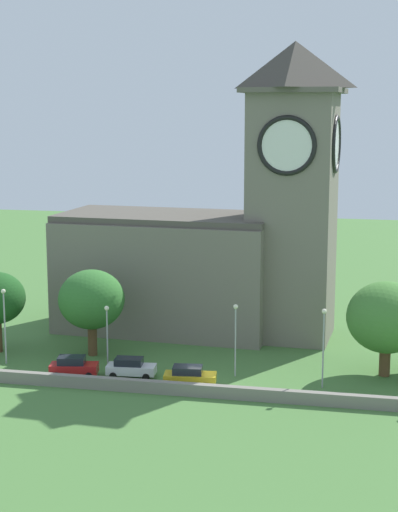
{
  "coord_description": "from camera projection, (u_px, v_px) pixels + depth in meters",
  "views": [
    {
      "loc": [
        14.14,
        -67.44,
        23.84
      ],
      "look_at": [
        -1.6,
        7.13,
        10.17
      ],
      "focal_mm": 57.59,
      "sensor_mm": 36.0,
      "label": 1
    }
  ],
  "objects": [
    {
      "name": "ground_plane",
      "position": [
        229.0,
        339.0,
        86.48
      ],
      "size": [
        200.0,
        200.0,
        0.0
      ],
      "primitive_type": "plane",
      "color": "#477538"
    },
    {
      "name": "streetlamp_central",
      "position": [
        235.0,
        328.0,
        73.51
      ],
      "size": [
        0.44,
        0.44,
        6.69
      ],
      "color": "#9EA0A5",
      "rests_on": "ground"
    },
    {
      "name": "church",
      "position": [
        215.0,
        241.0,
        87.74
      ],
      "size": [
        30.62,
        13.43,
        30.58
      ],
      "color": "slate",
      "rests_on": "ground"
    },
    {
      "name": "car_white",
      "position": [
        131.0,
        367.0,
        73.91
      ],
      "size": [
        4.54,
        2.34,
        1.78
      ],
      "color": "silver",
      "rests_on": "ground"
    },
    {
      "name": "quay_barrier",
      "position": [
        193.0,
        390.0,
        69.11
      ],
      "size": [
        42.41,
        0.7,
        1.07
      ],
      "primitive_type": "cube",
      "color": "gray",
      "rests_on": "ground"
    },
    {
      "name": "streetlamp_west_end",
      "position": [
        4.0,
        314.0,
        77.12
      ],
      "size": [
        0.44,
        0.44,
        7.26
      ],
      "color": "#9EA0A5",
      "rests_on": "ground"
    },
    {
      "name": "car_yellow",
      "position": [
        189.0,
        376.0,
        71.41
      ],
      "size": [
        4.72,
        2.6,
        1.82
      ],
      "color": "gold",
      "rests_on": "ground"
    },
    {
      "name": "tree_riverside_west",
      "position": [
        92.0,
        300.0,
        79.74
      ],
      "size": [
        6.46,
        6.46,
        8.52
      ],
      "color": "brown",
      "rests_on": "ground"
    },
    {
      "name": "car_red",
      "position": [
        73.0,
        366.0,
        74.01
      ],
      "size": [
        4.55,
        2.71,
        1.89
      ],
      "color": "red",
      "rests_on": "ground"
    },
    {
      "name": "tree_riverside_east",
      "position": [
        386.0,
        318.0,
        73.54
      ],
      "size": [
        7.17,
        7.17,
        8.68
      ],
      "color": "brown",
      "rests_on": "ground"
    },
    {
      "name": "streetlamp_west_mid",
      "position": [
        107.0,
        326.0,
        75.42
      ],
      "size": [
        0.44,
        0.44,
        6.09
      ],
      "color": "#9EA0A5",
      "rests_on": "ground"
    },
    {
      "name": "streetlamp_east_mid",
      "position": [
        324.0,
        335.0,
        70.4
      ],
      "size": [
        0.44,
        0.44,
        7.04
      ],
      "color": "#9EA0A5",
      "rests_on": "ground"
    }
  ]
}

